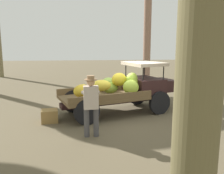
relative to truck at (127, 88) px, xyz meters
The scene contains 4 objects.
ground_plane 0.96m from the truck, 134.48° to the right, with size 60.00×60.00×0.00m, color brown.
truck is the anchor object (origin of this frame).
farmer 2.69m from the truck, 121.22° to the right, with size 0.53×0.46×1.71m.
wooden_crate 2.96m from the truck, 161.65° to the right, with size 0.53×0.47×0.42m, color olive.
Camera 1 is at (-1.28, -8.42, 2.54)m, focal length 38.30 mm.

